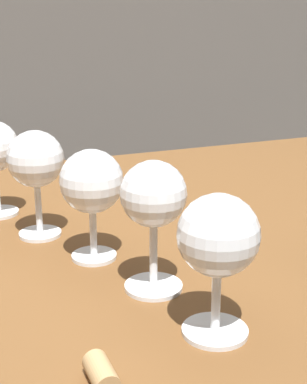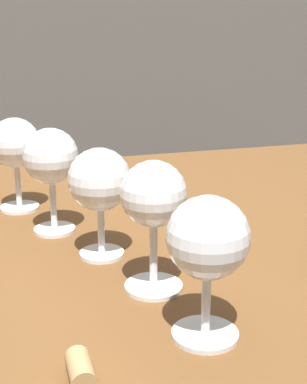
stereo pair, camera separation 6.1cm
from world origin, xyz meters
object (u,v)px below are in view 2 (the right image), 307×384
object	(u,v)px
wine_glass_amber	(153,199)
wine_glass_empty	(100,182)
wine_glass_white	(51,159)
wine_glass_chardonnay	(15,146)
wine_glass_pinot	(208,241)
cork	(80,370)

from	to	relation	value
wine_glass_amber	wine_glass_empty	world-z (taller)	wine_glass_amber
wine_glass_white	wine_glass_chardonnay	bearing A→B (deg)	110.98
wine_glass_amber	wine_glass_pinot	bearing A→B (deg)	-79.23
wine_glass_chardonnay	cork	bearing A→B (deg)	-87.00
wine_glass_chardonnay	wine_glass_white	bearing A→B (deg)	-69.02
wine_glass_amber	wine_glass_chardonnay	distance (m)	0.34
wine_glass_amber	wine_glass_white	bearing A→B (deg)	112.93
wine_glass_pinot	wine_glass_amber	size ratio (longest dim) A/B	0.95
wine_glass_pinot	wine_glass_chardonnay	xyz separation A→B (m)	(-0.15, 0.43, 0.00)
wine_glass_empty	wine_glass_chardonnay	bearing A→B (deg)	113.27
wine_glass_empty	wine_glass_white	size ratio (longest dim) A/B	0.95
wine_glass_chardonnay	cork	world-z (taller)	wine_glass_chardonnay
wine_glass_pinot	wine_glass_white	world-z (taller)	wine_glass_white
wine_glass_empty	wine_glass_chardonnay	world-z (taller)	wine_glass_chardonnay
wine_glass_white	wine_glass_chardonnay	distance (m)	0.12
wine_glass_amber	wine_glass_empty	size ratio (longest dim) A/B	1.06
wine_glass_white	wine_glass_empty	bearing A→B (deg)	-64.33
wine_glass_amber	cork	world-z (taller)	wine_glass_amber
wine_glass_amber	cork	bearing A→B (deg)	-125.94
wine_glass_amber	wine_glass_empty	distance (m)	0.11
wine_glass_chardonnay	cork	xyz separation A→B (m)	(0.02, -0.46, -0.09)
wine_glass_white	wine_glass_chardonnay	xyz separation A→B (m)	(-0.04, 0.11, -0.00)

